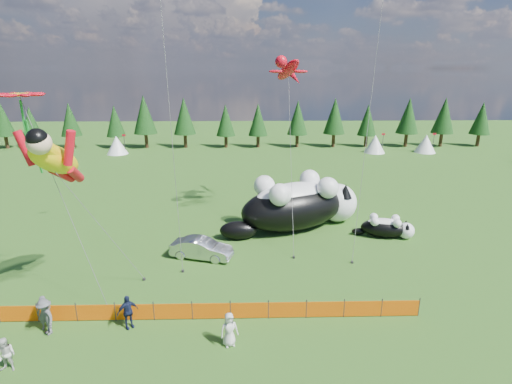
# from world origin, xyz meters

# --- Properties ---
(ground) EXTENTS (160.00, 160.00, 0.00)m
(ground) POSITION_xyz_m (0.00, 0.00, 0.00)
(ground) COLOR #12370A
(ground) RESTS_ON ground
(safety_fence) EXTENTS (22.06, 0.06, 1.10)m
(safety_fence) POSITION_xyz_m (0.00, -3.00, 0.50)
(safety_fence) COLOR #262626
(safety_fence) RESTS_ON ground
(tree_line) EXTENTS (90.00, 4.00, 8.00)m
(tree_line) POSITION_xyz_m (0.00, 45.00, 4.00)
(tree_line) COLOR black
(tree_line) RESTS_ON ground
(festival_tents) EXTENTS (50.00, 3.20, 2.80)m
(festival_tents) POSITION_xyz_m (11.00, 40.00, 1.40)
(festival_tents) COLOR white
(festival_tents) RESTS_ON ground
(cat_large) EXTENTS (11.69, 7.66, 4.45)m
(cat_large) POSITION_xyz_m (6.23, 9.54, 2.11)
(cat_large) COLOR black
(cat_large) RESTS_ON ground
(cat_small) EXTENTS (4.69, 2.41, 1.71)m
(cat_small) POSITION_xyz_m (12.82, 7.48, 0.81)
(cat_small) COLOR black
(cat_small) RESTS_ON ground
(car) EXTENTS (4.54, 2.59, 1.42)m
(car) POSITION_xyz_m (-1.26, 4.19, 0.71)
(car) COLOR silver
(car) RESTS_ON ground
(spectator_a) EXTENTS (0.74, 0.56, 1.84)m
(spectator_a) POSITION_xyz_m (-8.29, -3.60, 0.92)
(spectator_a) COLOR #505155
(spectator_a) RESTS_ON ground
(spectator_b) EXTENTS (0.81, 0.51, 1.61)m
(spectator_b) POSITION_xyz_m (-8.56, -6.53, 0.81)
(spectator_b) COLOR silver
(spectator_b) RESTS_ON ground
(spectator_c) EXTENTS (1.19, 1.06, 1.82)m
(spectator_c) POSITION_xyz_m (-4.15, -3.60, 0.91)
(spectator_c) COLOR #141B38
(spectator_c) RESTS_ON ground
(spectator_d) EXTENTS (1.35, 1.30, 1.92)m
(spectator_d) POSITION_xyz_m (-8.05, -4.00, 0.96)
(spectator_d) COLOR #505155
(spectator_d) RESTS_ON ground
(spectator_e) EXTENTS (0.97, 0.77, 1.72)m
(spectator_e) POSITION_xyz_m (1.03, -5.08, 0.86)
(spectator_e) COLOR silver
(spectator_e) RESTS_ON ground
(superhero_kite) EXTENTS (5.88, 4.99, 10.66)m
(superhero_kite) POSITION_xyz_m (-8.03, -0.70, 8.16)
(superhero_kite) COLOR yellow
(superhero_kite) RESTS_ON ground
(gecko_kite) EXTENTS (4.44, 11.97, 15.03)m
(gecko_kite) POSITION_xyz_m (5.31, 12.47, 12.52)
(gecko_kite) COLOR red
(gecko_kite) RESTS_ON ground
(flower_kite) EXTENTS (6.02, 4.45, 12.31)m
(flower_kite) POSITION_xyz_m (-10.09, 0.82, 11.16)
(flower_kite) COLOR red
(flower_kite) RESTS_ON ground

